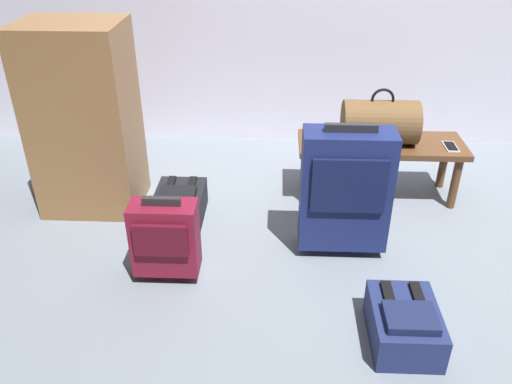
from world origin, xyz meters
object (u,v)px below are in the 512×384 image
at_px(bench, 380,150).
at_px(cell_phone, 451,147).
at_px(suitcase_small_burgundy, 165,237).
at_px(side_cabinet, 84,120).
at_px(duffel_bag_brown, 380,122).
at_px(backpack_dark, 180,204).
at_px(suitcase_upright_navy, 345,189).
at_px(backpack_navy, 404,324).

relative_size(bench, cell_phone, 6.94).
height_order(suitcase_small_burgundy, side_cabinet, side_cabinet).
height_order(duffel_bag_brown, backpack_dark, duffel_bag_brown).
xyz_separation_m(cell_phone, backpack_dark, (-1.60, -0.26, -0.28)).
relative_size(cell_phone, suitcase_upright_navy, 0.20).
bearing_deg(backpack_navy, backpack_dark, 140.18).
bearing_deg(cell_phone, suitcase_small_burgundy, -152.53).
bearing_deg(bench, backpack_dark, -165.13).
height_order(bench, side_cabinet, side_cabinet).
height_order(cell_phone, side_cabinet, side_cabinet).
xyz_separation_m(suitcase_upright_navy, backpack_dark, (-0.92, 0.28, -0.28)).
bearing_deg(suitcase_small_burgundy, duffel_bag_brown, 37.31).
relative_size(bench, backpack_dark, 2.63).
distance_m(bench, cell_phone, 0.41).
xyz_separation_m(cell_phone, suitcase_upright_navy, (-0.68, -0.54, 0.00)).
bearing_deg(suitcase_small_burgundy, backpack_navy, -19.47).
distance_m(cell_phone, suitcase_small_burgundy, 1.77).
relative_size(backpack_dark, backpack_navy, 1.00).
relative_size(suitcase_upright_navy, backpack_navy, 1.92).
bearing_deg(duffel_bag_brown, suitcase_small_burgundy, -142.69).
relative_size(duffel_bag_brown, suitcase_small_burgundy, 0.96).
distance_m(cell_phone, side_cabinet, 2.15).
distance_m(suitcase_upright_navy, backpack_dark, 1.00).
xyz_separation_m(suitcase_upright_navy, suitcase_small_burgundy, (-0.88, -0.27, -0.14)).
bearing_deg(cell_phone, duffel_bag_brown, 172.49).
xyz_separation_m(duffel_bag_brown, suitcase_small_burgundy, (-1.14, -0.87, -0.26)).
bearing_deg(suitcase_upright_navy, duffel_bag_brown, 66.90).
bearing_deg(backpack_dark, side_cabinet, 164.42).
distance_m(backpack_dark, backpack_navy, 1.46).
height_order(bench, backpack_navy, bench).
relative_size(bench, suitcase_small_burgundy, 2.17).
height_order(duffel_bag_brown, suitcase_upright_navy, suitcase_upright_navy).
relative_size(duffel_bag_brown, backpack_dark, 1.16).
distance_m(bench, backpack_navy, 1.27).
bearing_deg(suitcase_small_burgundy, backpack_dark, 93.43).
height_order(suitcase_small_burgundy, backpack_dark, suitcase_small_burgundy).
bearing_deg(backpack_navy, duffel_bag_brown, 87.66).
relative_size(suitcase_small_burgundy, backpack_navy, 1.21).
bearing_deg(duffel_bag_brown, side_cabinet, -174.44).
distance_m(duffel_bag_brown, side_cabinet, 1.72).
xyz_separation_m(duffel_bag_brown, backpack_dark, (-1.17, -0.32, -0.41)).
distance_m(bench, backpack_dark, 1.26).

